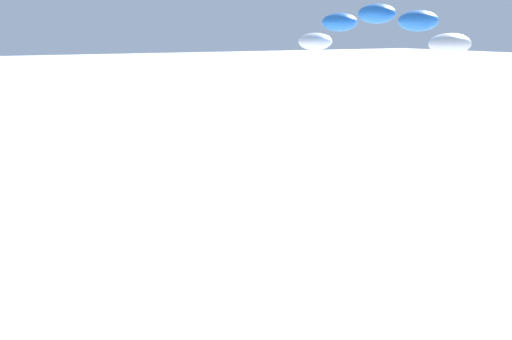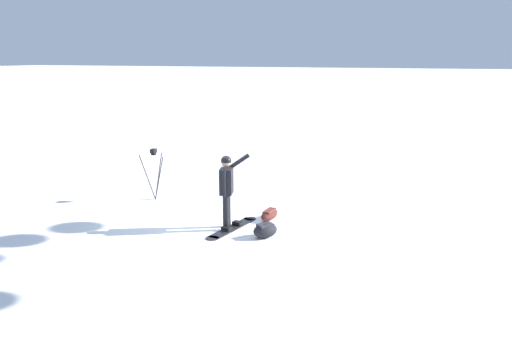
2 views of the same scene
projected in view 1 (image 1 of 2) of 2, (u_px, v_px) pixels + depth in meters
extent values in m
ellipsoid|color=white|center=(450.00, 44.00, 10.08)|extent=(1.14, 1.06, 0.44)
ellipsoid|color=blue|center=(418.00, 21.00, 10.47)|extent=(1.14, 1.06, 0.44)
ellipsoid|color=blue|center=(377.00, 14.00, 11.15)|extent=(1.14, 1.06, 0.44)
ellipsoid|color=blue|center=(340.00, 22.00, 11.93)|extent=(1.14, 1.06, 0.44)
ellipsoid|color=white|center=(315.00, 42.00, 12.58)|extent=(1.14, 1.06, 0.44)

